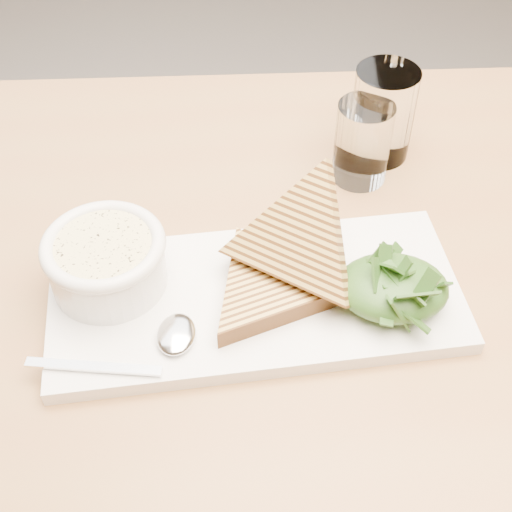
{
  "coord_description": "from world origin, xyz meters",
  "views": [
    {
      "loc": [
        -0.18,
        -0.67,
        1.3
      ],
      "look_at": [
        -0.19,
        -0.18,
        0.78
      ],
      "focal_mm": 50.0,
      "sensor_mm": 36.0,
      "label": 1
    }
  ],
  "objects_px": {
    "table_top": "(392,307)",
    "platter": "(256,298)",
    "soup_bowl": "(108,266)",
    "glass_near": "(362,142)",
    "glass_far": "(382,114)"
  },
  "relations": [
    {
      "from": "platter",
      "to": "glass_far",
      "type": "relative_size",
      "value": 3.56
    },
    {
      "from": "soup_bowl",
      "to": "glass_far",
      "type": "bearing_deg",
      "value": 39.04
    },
    {
      "from": "soup_bowl",
      "to": "glass_near",
      "type": "bearing_deg",
      "value": 35.76
    },
    {
      "from": "table_top",
      "to": "glass_near",
      "type": "height_order",
      "value": "glass_near"
    },
    {
      "from": "platter",
      "to": "table_top",
      "type": "bearing_deg",
      "value": 5.93
    },
    {
      "from": "table_top",
      "to": "glass_near",
      "type": "xyz_separation_m",
      "value": [
        -0.02,
        0.19,
        0.07
      ]
    },
    {
      "from": "table_top",
      "to": "platter",
      "type": "distance_m",
      "value": 0.15
    },
    {
      "from": "table_top",
      "to": "soup_bowl",
      "type": "distance_m",
      "value": 0.3
    },
    {
      "from": "glass_far",
      "to": "soup_bowl",
      "type": "bearing_deg",
      "value": -140.96
    },
    {
      "from": "table_top",
      "to": "platter",
      "type": "bearing_deg",
      "value": -174.07
    },
    {
      "from": "glass_near",
      "to": "platter",
      "type": "bearing_deg",
      "value": -120.39
    },
    {
      "from": "table_top",
      "to": "glass_near",
      "type": "bearing_deg",
      "value": 96.95
    },
    {
      "from": "table_top",
      "to": "glass_far",
      "type": "relative_size",
      "value": 10.91
    },
    {
      "from": "glass_near",
      "to": "glass_far",
      "type": "bearing_deg",
      "value": 59.78
    },
    {
      "from": "platter",
      "to": "glass_near",
      "type": "bearing_deg",
      "value": 59.61
    }
  ]
}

